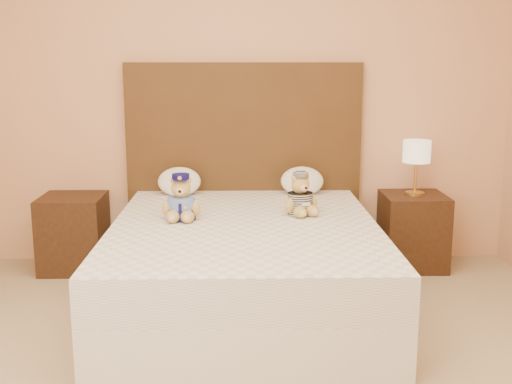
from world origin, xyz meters
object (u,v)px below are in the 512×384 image
at_px(bed, 245,266).
at_px(pillow_right, 302,180).
at_px(nightstand_right, 413,231).
at_px(lamp, 417,154).
at_px(nightstand_left, 74,233).
at_px(teddy_prisoner, 300,194).
at_px(pillow_left, 179,180).
at_px(teddy_police, 181,197).

bearing_deg(bed, pillow_right, 62.90).
height_order(bed, pillow_right, pillow_right).
distance_m(nightstand_right, lamp, 0.57).
bearing_deg(bed, nightstand_left, 147.38).
xyz_separation_m(bed, nightstand_left, (-1.25, 0.80, -0.00)).
xyz_separation_m(bed, lamp, (1.25, 0.80, 0.57)).
distance_m(teddy_prisoner, pillow_left, 1.03).
xyz_separation_m(teddy_police, pillow_left, (-0.08, 0.74, -0.03)).
xyz_separation_m(pillow_left, pillow_right, (0.90, 0.00, -0.00)).
bearing_deg(nightstand_left, teddy_police, -39.41).
xyz_separation_m(nightstand_left, teddy_police, (0.86, -0.71, 0.42)).
xyz_separation_m(nightstand_right, teddy_prisoner, (-0.90, -0.59, 0.41)).
distance_m(teddy_police, pillow_right, 1.10).
relative_size(teddy_police, pillow_right, 0.91).
bearing_deg(bed, nightstand_right, 32.62).
relative_size(nightstand_left, teddy_police, 1.93).
relative_size(bed, teddy_prisoner, 7.51).
bearing_deg(pillow_left, bed, -60.40).
relative_size(nightstand_right, lamp, 1.38).
bearing_deg(nightstand_left, bed, -32.62).
bearing_deg(pillow_right, pillow_left, 180.00).
distance_m(lamp, pillow_left, 1.73).
relative_size(teddy_prisoner, pillow_left, 0.85).
distance_m(nightstand_left, lamp, 2.56).
height_order(bed, lamp, lamp).
distance_m(bed, nightstand_right, 1.48).
bearing_deg(nightstand_right, nightstand_left, 180.00).
xyz_separation_m(bed, teddy_prisoner, (0.35, 0.21, 0.41)).
bearing_deg(bed, teddy_police, 166.57).
xyz_separation_m(teddy_police, teddy_prisoner, (0.74, 0.12, -0.01)).
distance_m(bed, pillow_right, 1.01).
distance_m(nightstand_left, teddy_prisoner, 1.76).
distance_m(bed, teddy_prisoner, 0.58).
distance_m(teddy_police, teddy_prisoner, 0.75).
relative_size(nightstand_left, teddy_prisoner, 2.06).
distance_m(nightstand_left, nightstand_right, 2.50).
relative_size(nightstand_right, pillow_left, 1.76).
relative_size(teddy_prisoner, pillow_right, 0.85).
relative_size(nightstand_right, pillow_right, 1.77).
bearing_deg(nightstand_right, pillow_right, 177.92).
bearing_deg(pillow_right, nightstand_right, -2.08).
bearing_deg(lamp, teddy_police, -156.67).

